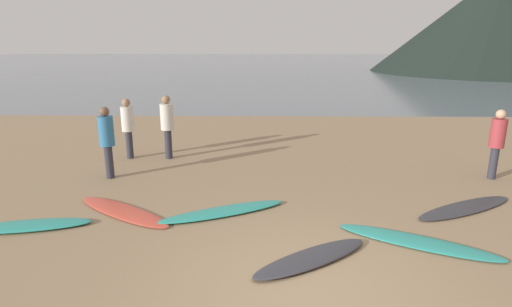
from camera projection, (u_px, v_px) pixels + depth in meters
name	position (u px, v px, depth m)	size (l,w,h in m)	color
ground_plane	(280.00, 136.00, 15.20)	(120.00, 120.00, 0.20)	#997C5B
ocean_water	(268.00, 63.00, 66.94)	(140.00, 100.00, 0.01)	slate
headland_hill	(501.00, 20.00, 44.63)	(26.90, 26.90, 11.08)	black
surfboard_0	(27.00, 226.00, 7.44)	(2.25, 0.54, 0.10)	teal
surfboard_1	(123.00, 211.00, 8.12)	(2.56, 0.57, 0.06)	#D84C38
surfboard_2	(223.00, 211.00, 8.07)	(2.58, 0.50, 0.10)	teal
surfboard_3	(312.00, 258.00, 6.33)	(2.16, 0.52, 0.10)	#333338
surfboard_4	(417.00, 242.00, 6.88)	(2.66, 0.55, 0.06)	teal
surfboard_5	(465.00, 208.00, 8.29)	(2.59, 0.55, 0.06)	#333338
person_0	(497.00, 139.00, 9.90)	(0.35, 0.35, 1.72)	#2D2D38
person_1	(128.00, 124.00, 11.68)	(0.35, 0.35, 1.74)	#2D2D38
person_2	(167.00, 122.00, 11.66)	(0.37, 0.37, 1.83)	#2D2D38
person_3	(107.00, 137.00, 9.95)	(0.36, 0.36, 1.78)	#2D2D38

